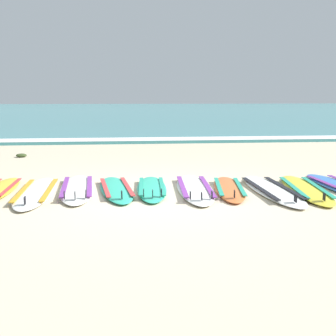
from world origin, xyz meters
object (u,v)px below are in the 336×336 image
surfboard_1 (36,192)px  surfboard_2 (77,188)px  surfboard_5 (195,188)px  surfboard_0 (0,189)px  surfboard_3 (116,189)px  surfboard_6 (229,188)px  surfboard_7 (271,190)px  surfboard_8 (305,189)px  surfboard_4 (152,188)px

surfboard_1 → surfboard_2: size_ratio=1.00×
surfboard_1 → surfboard_5: 2.58m
surfboard_0 → surfboard_3: (1.92, -0.16, -0.00)m
surfboard_2 → surfboard_6: bearing=-5.8°
surfboard_7 → surfboard_8: size_ratio=1.03×
surfboard_4 → surfboard_6: bearing=-6.1°
surfboard_7 → surfboard_3: bearing=173.0°
surfboard_5 → surfboard_6: bearing=-6.6°
surfboard_2 → surfboard_8: size_ratio=1.00×
surfboard_7 → surfboard_8: bearing=-0.3°
surfboard_4 → surfboard_8: same height
surfboard_5 → surfboard_8: (1.82, -0.23, -0.00)m
surfboard_1 → surfboard_5: (2.58, 0.01, 0.00)m
surfboard_0 → surfboard_7: bearing=-6.1°
surfboard_2 → surfboard_8: same height
surfboard_3 → surfboard_0: bearing=175.2°
surfboard_4 → surfboard_7: bearing=-8.8°
surfboard_7 → surfboard_4: bearing=171.2°
surfboard_2 → surfboard_4: bearing=-5.4°
surfboard_2 → surfboard_4: same height
surfboard_1 → surfboard_2: (0.62, 0.20, 0.00)m
surfboard_4 → surfboard_5: same height
surfboard_3 → surfboard_7: bearing=-7.0°
surfboard_7 → surfboard_8: 0.58m
surfboard_0 → surfboard_1: bearing=-21.7°
surfboard_2 → surfboard_1: bearing=-161.9°
surfboard_5 → surfboard_7: bearing=-10.6°
surfboard_4 → surfboard_8: size_ratio=0.85×
surfboard_3 → surfboard_7: (2.54, -0.31, -0.00)m
surfboard_4 → surfboard_8: (2.53, -0.31, -0.00)m
surfboard_3 → surfboard_7: 2.56m
surfboard_0 → surfboard_4: size_ratio=0.98×
surfboard_4 → surfboard_5: size_ratio=0.84×
surfboard_3 → surfboard_6: same height
surfboard_0 → surfboard_5: (3.22, -0.24, 0.00)m
surfboard_1 → surfboard_8: 4.40m
surfboard_0 → surfboard_6: size_ratio=0.97×
surfboard_3 → surfboard_7: same height
surfboard_0 → surfboard_1: (0.64, -0.26, -0.00)m
surfboard_2 → surfboard_7: (3.19, -0.42, -0.00)m
surfboard_3 → surfboard_8: (3.12, -0.32, -0.00)m
surfboard_3 → surfboard_6: 1.88m
surfboard_0 → surfboard_4: (2.50, -0.17, 0.00)m
surfboard_1 → surfboard_2: 0.65m
surfboard_0 → surfboard_2: size_ratio=0.83×
surfboard_1 → surfboard_6: (3.15, -0.05, 0.00)m
surfboard_1 → surfboard_2: bearing=18.1°
surfboard_4 → surfboard_7: size_ratio=0.83×
surfboard_0 → surfboard_8: bearing=-5.4°
surfboard_0 → surfboard_7: 4.48m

